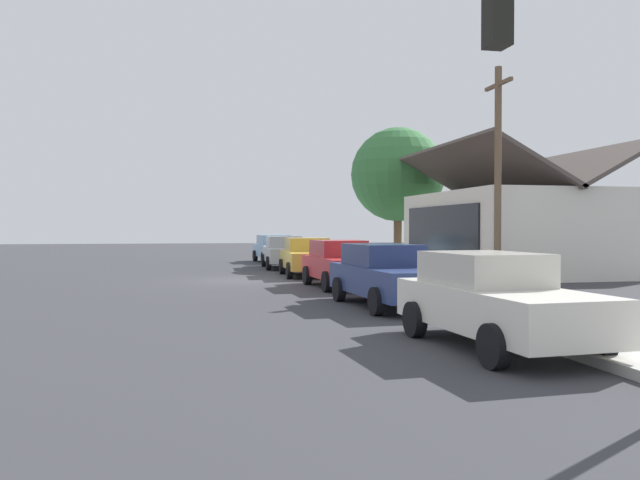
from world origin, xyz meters
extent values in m
plane|color=#38383D|center=(0.00, 0.00, 0.00)|extent=(120.00, 120.00, 0.00)
cube|color=#B2AFA8|center=(0.00, 5.60, 0.08)|extent=(60.00, 4.20, 0.16)
cube|color=#8CB7E0|center=(-12.53, 2.89, 0.68)|extent=(4.81, 2.09, 0.70)
cube|color=#779CBE|center=(-13.00, 2.86, 1.31)|extent=(2.35, 1.74, 0.56)
cylinder|color=black|center=(-11.12, 3.89, 0.33)|extent=(0.67, 0.25, 0.66)
cylinder|color=black|center=(-11.02, 2.05, 0.33)|extent=(0.67, 0.25, 0.66)
cylinder|color=black|center=(-14.04, 3.73, 0.33)|extent=(0.67, 0.25, 0.66)
cylinder|color=black|center=(-13.94, 1.89, 0.33)|extent=(0.67, 0.25, 0.66)
cube|color=silver|center=(-7.05, 2.61, 0.68)|extent=(4.83, 2.05, 0.70)
cube|color=#A0A2A6|center=(-7.52, 2.63, 1.31)|extent=(2.35, 1.72, 0.56)
cylinder|color=black|center=(-5.54, 3.46, 0.33)|extent=(0.67, 0.25, 0.66)
cylinder|color=black|center=(-5.62, 1.63, 0.33)|extent=(0.67, 0.25, 0.66)
cylinder|color=black|center=(-8.48, 3.60, 0.33)|extent=(0.67, 0.25, 0.66)
cylinder|color=black|center=(-8.56, 1.76, 0.33)|extent=(0.67, 0.25, 0.66)
cube|color=gold|center=(-1.67, 2.76, 0.68)|extent=(4.46, 2.05, 0.70)
cube|color=gold|center=(-2.11, 2.78, 1.31)|extent=(2.18, 1.73, 0.56)
cylinder|color=black|center=(-0.27, 3.63, 0.33)|extent=(0.67, 0.25, 0.66)
cylinder|color=black|center=(-0.35, 1.77, 0.33)|extent=(0.67, 0.25, 0.66)
cylinder|color=black|center=(-2.99, 3.75, 0.33)|extent=(0.67, 0.25, 0.66)
cylinder|color=black|center=(-3.07, 1.89, 0.33)|extent=(0.67, 0.25, 0.66)
cube|color=red|center=(3.62, 2.90, 0.68)|extent=(4.48, 1.91, 0.70)
cube|color=#A9272B|center=(3.18, 2.88, 1.31)|extent=(2.18, 1.61, 0.56)
cylinder|color=black|center=(4.95, 3.82, 0.33)|extent=(0.67, 0.25, 0.66)
cylinder|color=black|center=(5.02, 2.08, 0.33)|extent=(0.67, 0.25, 0.66)
cylinder|color=black|center=(2.22, 3.72, 0.33)|extent=(0.67, 0.25, 0.66)
cylinder|color=black|center=(2.29, 1.98, 0.33)|extent=(0.67, 0.25, 0.66)
cube|color=navy|center=(8.96, 2.81, 0.68)|extent=(4.88, 2.01, 0.70)
cube|color=navy|center=(8.48, 2.79, 1.31)|extent=(2.38, 1.66, 0.56)
cylinder|color=black|center=(10.40, 3.77, 0.33)|extent=(0.67, 0.26, 0.66)
cylinder|color=black|center=(10.49, 2.02, 0.33)|extent=(0.67, 0.26, 0.66)
cylinder|color=black|center=(7.43, 3.60, 0.33)|extent=(0.67, 0.26, 0.66)
cylinder|color=black|center=(7.53, 1.86, 0.33)|extent=(0.67, 0.26, 0.66)
cube|color=silver|center=(14.75, 2.81, 0.68)|extent=(4.57, 2.00, 0.70)
cube|color=beige|center=(14.30, 2.79, 1.31)|extent=(2.24, 1.66, 0.56)
cylinder|color=black|center=(16.08, 3.77, 0.33)|extent=(0.67, 0.26, 0.66)
cylinder|color=black|center=(16.18, 2.02, 0.33)|extent=(0.67, 0.26, 0.66)
cylinder|color=black|center=(13.31, 3.61, 0.33)|extent=(0.67, 0.26, 0.66)
cylinder|color=black|center=(13.41, 1.86, 0.33)|extent=(0.67, 0.26, 0.66)
cube|color=silver|center=(-1.19, 12.00, 1.78)|extent=(9.33, 7.08, 3.56)
cube|color=black|center=(-1.19, 8.42, 1.96)|extent=(7.47, 0.08, 1.99)
cube|color=#514742|center=(-1.19, 10.23, 4.50)|extent=(9.93, 3.83, 2.14)
cube|color=#514742|center=(-1.19, 13.77, 4.50)|extent=(9.93, 3.83, 2.14)
cylinder|color=brown|center=(-8.56, 9.06, 1.75)|extent=(0.44, 0.44, 3.51)
sphere|color=#38753D|center=(-8.56, 9.06, 4.90)|extent=(5.08, 5.08, 5.08)
cube|color=black|center=(18.21, 1.00, 4.35)|extent=(0.28, 0.24, 0.80)
sphere|color=yellow|center=(18.06, 1.00, 4.35)|extent=(0.16, 0.16, 0.16)
sphere|color=green|center=(18.06, 1.00, 4.09)|extent=(0.16, 0.16, 0.16)
cylinder|color=brown|center=(4.40, 8.20, 3.75)|extent=(0.24, 0.24, 7.50)
cube|color=brown|center=(4.40, 8.20, 6.90)|extent=(1.80, 0.12, 0.12)
cylinder|color=red|center=(-0.54, 4.20, 0.44)|extent=(0.22, 0.22, 0.55)
sphere|color=red|center=(-0.54, 4.20, 0.78)|extent=(0.18, 0.18, 0.18)
camera|label=1|loc=(24.56, -2.29, 2.02)|focal=36.01mm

